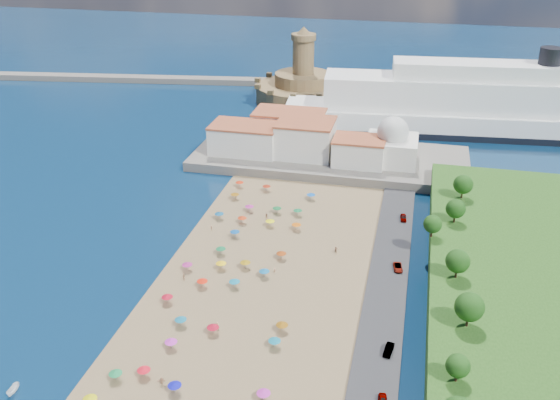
# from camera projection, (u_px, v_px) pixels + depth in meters

# --- Properties ---
(ground) EXTENTS (700.00, 700.00, 0.00)m
(ground) POSITION_uv_depth(u_px,v_px,m) (239.00, 274.00, 145.67)
(ground) COLOR #071938
(ground) RESTS_ON ground
(terrace) EXTENTS (90.00, 36.00, 3.00)m
(terrace) POSITION_uv_depth(u_px,v_px,m) (330.00, 159.00, 207.12)
(terrace) COLOR #59544C
(terrace) RESTS_ON ground
(jetty) EXTENTS (18.00, 70.00, 2.40)m
(jetty) POSITION_uv_depth(u_px,v_px,m) (288.00, 122.00, 242.45)
(jetty) COLOR #59544C
(jetty) RESTS_ON ground
(breakwater) EXTENTS (199.03, 34.77, 2.60)m
(breakwater) POSITION_uv_depth(u_px,v_px,m) (110.00, 78.00, 301.77)
(breakwater) COLOR #59544C
(breakwater) RESTS_ON ground
(waterfront_buildings) EXTENTS (57.00, 29.00, 11.00)m
(waterfront_buildings) POSITION_uv_depth(u_px,v_px,m) (292.00, 137.00, 207.57)
(waterfront_buildings) COLOR silver
(waterfront_buildings) RESTS_ON terrace
(domed_building) EXTENTS (16.00, 16.00, 15.00)m
(domed_building) POSITION_uv_depth(u_px,v_px,m) (392.00, 144.00, 198.08)
(domed_building) COLOR silver
(domed_building) RESTS_ON terrace
(fortress) EXTENTS (40.00, 40.00, 32.40)m
(fortress) POSITION_uv_depth(u_px,v_px,m) (303.00, 88.00, 266.43)
(fortress) COLOR olive
(fortress) RESTS_ON ground
(cruise_ship) EXTENTS (150.34, 35.53, 32.55)m
(cruise_ship) POSITION_uv_depth(u_px,v_px,m) (485.00, 108.00, 230.01)
(cruise_ship) COLOR black
(cruise_ship) RESTS_ON ground
(beach_parasols) EXTENTS (31.80, 115.40, 2.20)m
(beach_parasols) POSITION_uv_depth(u_px,v_px,m) (225.00, 280.00, 139.42)
(beach_parasols) COLOR gray
(beach_parasols) RESTS_ON beach
(beachgoers) EXTENTS (37.07, 97.45, 1.80)m
(beachgoers) POSITION_uv_depth(u_px,v_px,m) (229.00, 286.00, 139.20)
(beachgoers) COLOR tan
(beachgoers) RESTS_ON beach
(parked_cars) EXTENTS (2.60, 74.76, 1.36)m
(parked_cars) POSITION_uv_depth(u_px,v_px,m) (395.00, 295.00, 135.76)
(parked_cars) COLOR gray
(parked_cars) RESTS_ON promenade
(hillside_trees) EXTENTS (12.59, 106.27, 7.20)m
(hillside_trees) POSITION_uv_depth(u_px,v_px,m) (456.00, 282.00, 124.52)
(hillside_trees) COLOR #382314
(hillside_trees) RESTS_ON hillside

